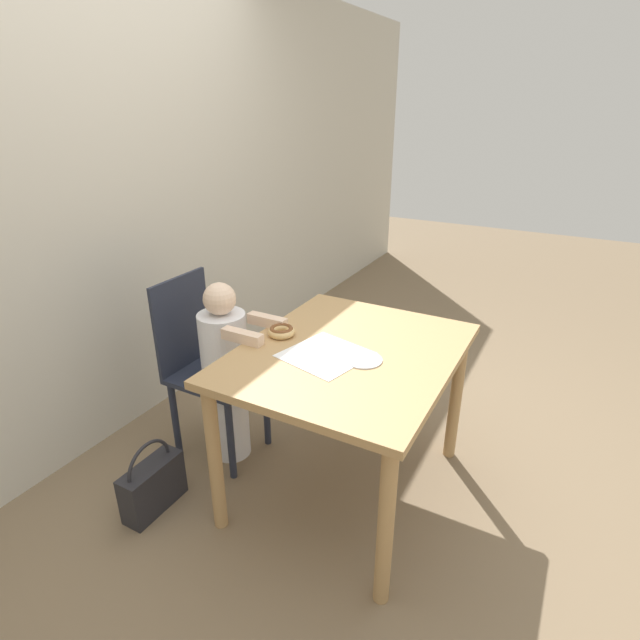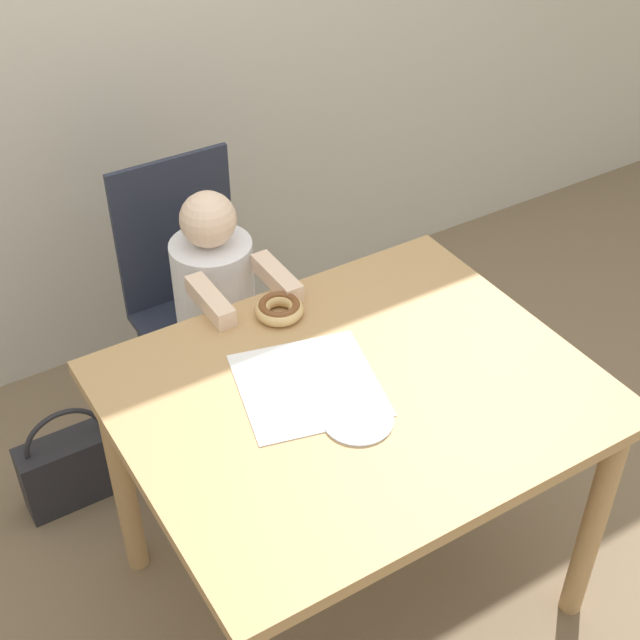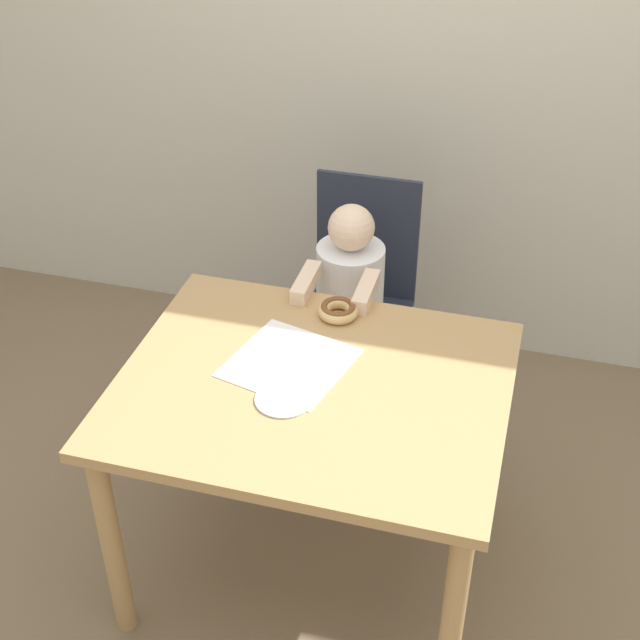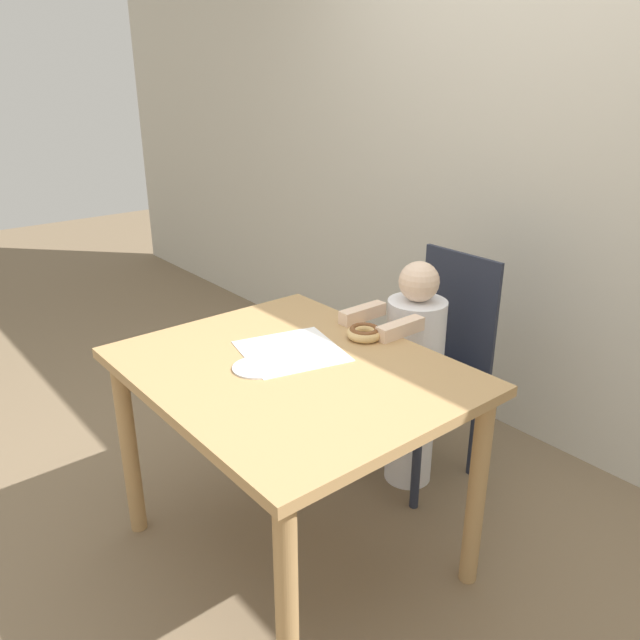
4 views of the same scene
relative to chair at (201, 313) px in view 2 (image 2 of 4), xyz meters
The scene contains 9 objects.
ground_plane 0.91m from the chair, 86.07° to the right, with size 12.00×12.00×0.00m, color #7A664C.
wall_back 0.97m from the chair, 84.94° to the left, with size 8.00×0.05×2.50m.
dining_table 0.79m from the chair, 86.07° to the right, with size 1.08×0.88×0.75m.
chair is the anchor object (origin of this frame).
child_figure 0.13m from the chair, 90.00° to the right, with size 0.25×0.41×0.96m.
donut 0.52m from the chair, 84.94° to the right, with size 0.12×0.12×0.04m.
napkin 0.75m from the chair, 92.88° to the right, with size 0.39×0.39×0.00m.
handbag 0.61m from the chair, behind, with size 0.31×0.11×0.36m.
plate 0.91m from the chair, 90.13° to the right, with size 0.16×0.16×0.01m.
Camera 2 is at (-0.87, -1.26, 2.15)m, focal length 50.00 mm.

